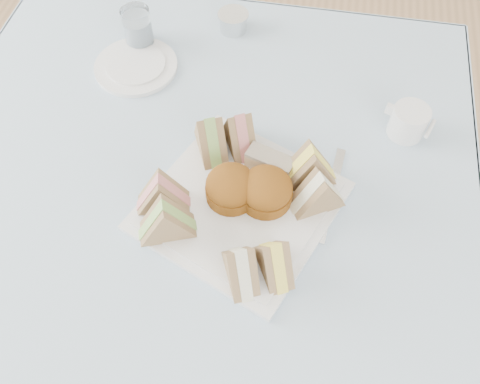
% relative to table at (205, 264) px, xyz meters
% --- Properties ---
extents(floor, '(4.00, 4.00, 0.00)m').
position_rel_table_xyz_m(floor, '(0.00, 0.00, -0.37)').
color(floor, '#9E7751').
rests_on(floor, ground).
extents(table, '(0.90, 0.90, 0.74)m').
position_rel_table_xyz_m(table, '(0.00, 0.00, 0.00)').
color(table, brown).
rests_on(table, floor).
extents(tablecloth, '(1.02, 1.02, 0.01)m').
position_rel_table_xyz_m(tablecloth, '(0.00, 0.00, 0.37)').
color(tablecloth, '#A2C5E2').
rests_on(tablecloth, table).
extents(serving_plate, '(0.38, 0.38, 0.01)m').
position_rel_table_xyz_m(serving_plate, '(0.10, -0.05, 0.38)').
color(serving_plate, silver).
rests_on(serving_plate, tablecloth).
extents(sandwich_fl_a, '(0.10, 0.06, 0.08)m').
position_rel_table_xyz_m(sandwich_fl_a, '(-0.03, -0.08, 0.43)').
color(sandwich_fl_a, '#9D7C56').
rests_on(sandwich_fl_a, serving_plate).
extents(sandwich_fl_b, '(0.10, 0.07, 0.08)m').
position_rel_table_xyz_m(sandwich_fl_b, '(-0.01, -0.13, 0.43)').
color(sandwich_fl_b, '#9D7C56').
rests_on(sandwich_fl_b, serving_plate).
extents(sandwich_fr_a, '(0.08, 0.10, 0.08)m').
position_rel_table_xyz_m(sandwich_fr_a, '(0.17, -0.16, 0.43)').
color(sandwich_fr_a, '#9D7C56').
rests_on(sandwich_fr_a, serving_plate).
extents(sandwich_fr_b, '(0.08, 0.10, 0.08)m').
position_rel_table_xyz_m(sandwich_fr_b, '(0.12, -0.18, 0.43)').
color(sandwich_fr_b, '#9D7C56').
rests_on(sandwich_fr_b, serving_plate).
extents(sandwich_bl_a, '(0.08, 0.11, 0.09)m').
position_rel_table_xyz_m(sandwich_bl_a, '(0.02, 0.05, 0.43)').
color(sandwich_bl_a, '#9D7C56').
rests_on(sandwich_bl_a, serving_plate).
extents(sandwich_bl_b, '(0.08, 0.10, 0.08)m').
position_rel_table_xyz_m(sandwich_bl_b, '(0.07, 0.07, 0.43)').
color(sandwich_bl_b, '#9D7C56').
rests_on(sandwich_bl_b, serving_plate).
extents(sandwich_br_a, '(0.10, 0.09, 0.08)m').
position_rel_table_xyz_m(sandwich_br_a, '(0.22, -0.03, 0.43)').
color(sandwich_br_a, '#9D7C56').
rests_on(sandwich_br_a, serving_plate).
extents(sandwich_br_b, '(0.11, 0.08, 0.09)m').
position_rel_table_xyz_m(sandwich_br_b, '(0.20, 0.02, 0.43)').
color(sandwich_br_b, '#9D7C56').
rests_on(sandwich_br_b, serving_plate).
extents(scone_left, '(0.11, 0.11, 0.06)m').
position_rel_table_xyz_m(scone_left, '(0.08, -0.04, 0.42)').
color(scone_left, brown).
rests_on(scone_left, serving_plate).
extents(scone_right, '(0.09, 0.09, 0.06)m').
position_rel_table_xyz_m(scone_right, '(0.14, -0.04, 0.42)').
color(scone_right, brown).
rests_on(scone_right, serving_plate).
extents(pastry_slice, '(0.09, 0.06, 0.04)m').
position_rel_table_xyz_m(pastry_slice, '(0.14, 0.03, 0.41)').
color(pastry_slice, tan).
rests_on(pastry_slice, serving_plate).
extents(side_plate, '(0.22, 0.22, 0.01)m').
position_rel_table_xyz_m(side_plate, '(-0.18, 0.25, 0.38)').
color(side_plate, silver).
rests_on(side_plate, tablecloth).
extents(water_glass, '(0.06, 0.06, 0.09)m').
position_rel_table_xyz_m(water_glass, '(-0.19, 0.32, 0.42)').
color(water_glass, white).
rests_on(water_glass, tablecloth).
extents(tea_strainer, '(0.08, 0.08, 0.04)m').
position_rel_table_xyz_m(tea_strainer, '(-0.00, 0.40, 0.39)').
color(tea_strainer, silver).
rests_on(tea_strainer, tablecloth).
extents(knife, '(0.04, 0.20, 0.00)m').
position_rel_table_xyz_m(knife, '(0.25, 0.00, 0.38)').
color(knife, silver).
rests_on(knife, tablecloth).
extents(fork, '(0.08, 0.17, 0.00)m').
position_rel_table_xyz_m(fork, '(0.18, -0.05, 0.38)').
color(fork, silver).
rests_on(fork, tablecloth).
extents(creamer_jug, '(0.09, 0.09, 0.06)m').
position_rel_table_xyz_m(creamer_jug, '(0.37, 0.17, 0.41)').
color(creamer_jug, silver).
rests_on(creamer_jug, tablecloth).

